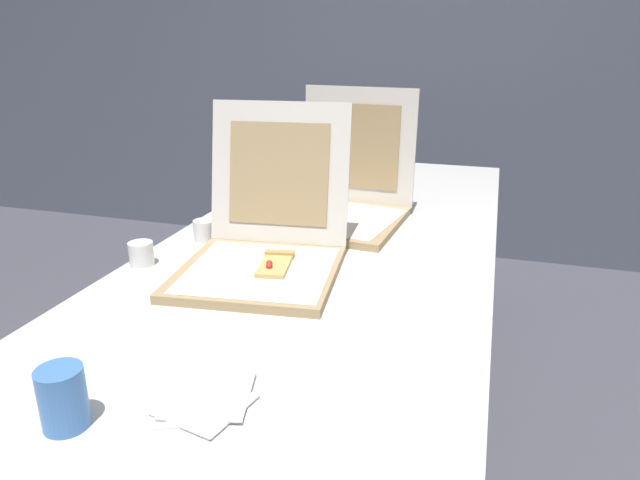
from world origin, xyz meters
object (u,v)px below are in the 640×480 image
(cup_white_mid, at_px, (232,216))
(cup_printed_front, at_px, (63,398))
(cup_white_near_left, at_px, (141,254))
(cup_white_near_center, at_px, (205,231))
(cup_white_far, at_px, (291,192))
(pizza_box_front, at_px, (264,249))
(pizza_box_middle, at_px, (342,203))
(table, at_px, (330,255))
(napkin_pile, at_px, (204,400))

(cup_white_mid, height_order, cup_printed_front, cup_printed_front)
(cup_white_near_left, relative_size, cup_printed_front, 0.64)
(cup_white_near_left, bearing_deg, cup_white_near_center, 71.78)
(cup_white_far, bearing_deg, cup_white_mid, -103.53)
(cup_white_mid, bearing_deg, pizza_box_front, -52.63)
(cup_white_mid, bearing_deg, pizza_box_middle, 24.54)
(pizza_box_front, height_order, cup_white_near_left, pizza_box_front)
(table, bearing_deg, pizza_box_middle, 94.97)
(pizza_box_front, height_order, pizza_box_middle, pizza_box_middle)
(cup_white_far, bearing_deg, pizza_box_middle, -37.53)
(cup_printed_front, bearing_deg, pizza_box_front, 85.21)
(cup_white_near_center, bearing_deg, pizza_box_front, -31.28)
(cup_white_near_center, relative_size, cup_white_near_left, 1.00)
(cup_white_far, height_order, cup_white_mid, same)
(cup_white_far, xyz_separation_m, napkin_pile, (0.27, -1.16, -0.03))
(cup_white_near_left, bearing_deg, table, 37.77)
(table, relative_size, cup_white_near_left, 35.50)
(cup_white_far, distance_m, napkin_pile, 1.19)
(pizza_box_middle, bearing_deg, cup_white_far, 147.06)
(cup_white_mid, height_order, napkin_pile, cup_white_mid)
(cup_printed_front, distance_m, napkin_pile, 0.21)
(cup_white_near_center, height_order, cup_white_near_left, same)
(cup_white_mid, relative_size, napkin_pile, 0.35)
(cup_white_far, height_order, napkin_pile, cup_white_far)
(cup_white_far, xyz_separation_m, cup_white_mid, (-0.08, -0.32, 0.00))
(table, distance_m, napkin_pile, 0.80)
(napkin_pile, bearing_deg, pizza_box_front, 102.08)
(cup_white_near_left, bearing_deg, cup_printed_front, -66.59)
(table, height_order, pizza_box_front, pizza_box_front)
(pizza_box_middle, height_order, cup_white_mid, pizza_box_middle)
(cup_white_near_center, bearing_deg, cup_printed_front, -76.87)
(cup_white_near_left, bearing_deg, cup_white_mid, 76.94)
(pizza_box_middle, distance_m, cup_printed_front, 1.10)
(cup_printed_front, bearing_deg, cup_white_mid, 100.26)
(pizza_box_middle, relative_size, cup_printed_front, 4.33)
(pizza_box_front, relative_size, cup_printed_front, 5.10)
(table, bearing_deg, pizza_box_front, -111.31)
(cup_printed_front, bearing_deg, pizza_box_middle, 82.80)
(pizza_box_middle, distance_m, cup_white_far, 0.29)
(cup_white_far, distance_m, cup_white_near_left, 0.70)
(cup_white_near_left, relative_size, napkin_pile, 0.35)
(cup_white_mid, height_order, cup_white_near_left, same)
(pizza_box_front, distance_m, napkin_pile, 0.56)
(pizza_box_middle, xyz_separation_m, cup_white_mid, (-0.31, -0.14, -0.03))
(pizza_box_front, xyz_separation_m, cup_white_near_center, (-0.24, 0.15, -0.03))
(cup_white_mid, bearing_deg, table, -7.45)
(cup_white_far, relative_size, cup_white_near_left, 1.00)
(pizza_box_middle, bearing_deg, napkin_pile, -83.48)
(cup_white_far, relative_size, cup_white_mid, 1.00)
(table, height_order, cup_white_near_left, cup_white_near_left)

